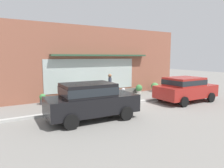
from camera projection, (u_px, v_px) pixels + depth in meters
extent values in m
plane|color=gray|center=(125.00, 104.00, 12.69)|extent=(60.00, 60.00, 0.00)
cube|color=#B2B2AD|center=(127.00, 103.00, 12.52)|extent=(14.00, 0.24, 0.12)
cube|color=#935642|center=(101.00, 62.00, 15.08)|extent=(14.00, 0.36, 4.98)
cube|color=#ADBCB7|center=(93.00, 75.00, 14.64)|extent=(6.88, 0.03, 2.24)
cube|color=#2D5138|center=(103.00, 55.00, 14.72)|extent=(7.48, 0.56, 0.12)
cube|color=#605E59|center=(102.00, 93.00, 15.19)|extent=(7.28, 0.20, 0.36)
cylinder|color=#B2B2B7|center=(123.00, 100.00, 13.59)|extent=(0.32, 0.32, 0.06)
cylinder|color=#B2B2B7|center=(123.00, 95.00, 13.55)|extent=(0.21, 0.21, 0.60)
sphere|color=#B2B2B7|center=(123.00, 90.00, 13.50)|extent=(0.23, 0.23, 0.23)
cylinder|color=#B2B2B7|center=(122.00, 95.00, 13.47)|extent=(0.10, 0.09, 0.09)
cylinder|color=#B2B2B7|center=(125.00, 94.00, 13.62)|extent=(0.10, 0.09, 0.09)
cylinder|color=#B2B2B7|center=(125.00, 95.00, 13.42)|extent=(0.09, 0.10, 0.09)
cylinder|color=#475675|center=(110.00, 94.00, 13.40)|extent=(0.12, 0.12, 0.87)
cylinder|color=#475675|center=(110.00, 94.00, 13.55)|extent=(0.12, 0.12, 0.87)
cube|color=#333847|center=(110.00, 83.00, 13.37)|extent=(0.32, 0.36, 0.65)
sphere|color=brown|center=(110.00, 76.00, 13.31)|extent=(0.24, 0.24, 0.24)
cylinder|color=#333847|center=(110.00, 83.00, 13.17)|extent=(0.08, 0.08, 0.62)
cylinder|color=#333847|center=(110.00, 82.00, 13.57)|extent=(0.08, 0.08, 0.62)
cube|color=#846647|center=(110.00, 87.00, 13.12)|extent=(0.20, 0.26, 0.28)
cube|color=maroon|center=(186.00, 91.00, 13.17)|extent=(4.04, 1.91, 0.76)
cube|color=maroon|center=(184.00, 82.00, 12.99)|extent=(2.23, 1.73, 0.55)
cube|color=#1E2328|center=(184.00, 82.00, 12.99)|extent=(2.27, 1.75, 0.30)
cylinder|color=black|center=(187.00, 93.00, 14.65)|extent=(0.61, 0.19, 0.60)
cylinder|color=black|center=(211.00, 97.00, 13.04)|extent=(0.61, 0.19, 0.60)
cylinder|color=black|center=(161.00, 96.00, 13.40)|extent=(0.61, 0.19, 0.60)
cylinder|color=black|center=(184.00, 102.00, 11.79)|extent=(0.61, 0.19, 0.60)
cube|color=black|center=(92.00, 104.00, 9.44)|extent=(4.22, 1.96, 0.79)
cube|color=black|center=(88.00, 90.00, 9.26)|extent=(2.35, 1.72, 0.63)
cube|color=#1E2328|center=(88.00, 90.00, 9.26)|extent=(2.39, 1.74, 0.34)
cylinder|color=black|center=(108.00, 105.00, 10.88)|extent=(0.63, 0.21, 0.62)
cylinder|color=black|center=(126.00, 114.00, 9.32)|extent=(0.63, 0.21, 0.62)
cylinder|color=black|center=(60.00, 111.00, 9.67)|extent=(0.63, 0.21, 0.62)
cylinder|color=black|center=(71.00, 122.00, 8.11)|extent=(0.63, 0.21, 0.62)
cylinder|color=#33473D|center=(96.00, 96.00, 14.15)|extent=(0.36, 0.36, 0.31)
sphere|color=#2D6B33|center=(96.00, 91.00, 14.10)|extent=(0.48, 0.48, 0.48)
cylinder|color=#33473D|center=(112.00, 95.00, 14.91)|extent=(0.37, 0.37, 0.20)
sphere|color=#3D8442|center=(112.00, 92.00, 14.87)|extent=(0.43, 0.43, 0.43)
sphere|color=#DB4C7A|center=(113.00, 90.00, 14.82)|extent=(0.10, 0.10, 0.10)
sphere|color=#B266B7|center=(111.00, 90.00, 14.86)|extent=(0.09, 0.09, 0.09)
cylinder|color=#B7B2A3|center=(139.00, 92.00, 16.40)|extent=(0.38, 0.38, 0.19)
sphere|color=#3D8442|center=(139.00, 88.00, 16.36)|extent=(0.52, 0.52, 0.52)
cylinder|color=#B7B2A3|center=(64.00, 99.00, 13.02)|extent=(0.50, 0.50, 0.40)
cone|color=#4C934C|center=(64.00, 91.00, 12.95)|extent=(0.45, 0.45, 0.65)
cylinder|color=#4C4C51|center=(43.00, 102.00, 12.42)|extent=(0.34, 0.34, 0.33)
sphere|color=#3D8442|center=(43.00, 97.00, 12.38)|extent=(0.38, 0.38, 0.38)
sphere|color=#B266B7|center=(44.00, 95.00, 12.48)|extent=(0.09, 0.09, 0.09)
sphere|color=#DB4C7A|center=(44.00, 96.00, 12.35)|extent=(0.07, 0.07, 0.07)
sphere|color=#B266B7|center=(41.00, 96.00, 12.34)|extent=(0.11, 0.11, 0.11)
cylinder|color=#4C4C51|center=(155.00, 90.00, 17.11)|extent=(0.48, 0.48, 0.21)
sphere|color=#4C934C|center=(155.00, 86.00, 17.06)|extent=(0.62, 0.62, 0.62)
sphere|color=#E5C64C|center=(157.00, 85.00, 17.00)|extent=(0.18, 0.18, 0.18)
sphere|color=#DB4C7A|center=(155.00, 85.00, 17.18)|extent=(0.16, 0.16, 0.16)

